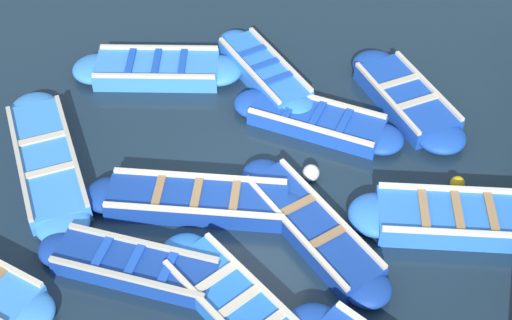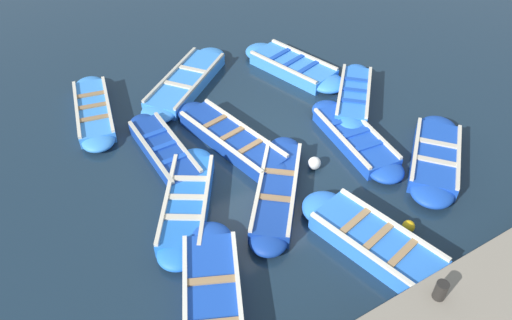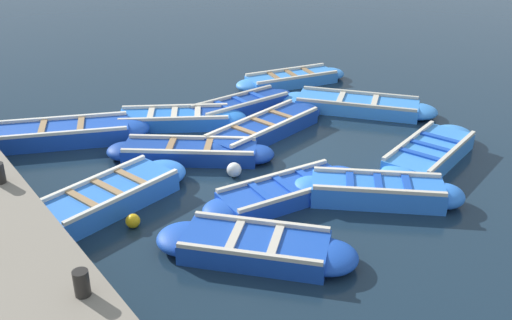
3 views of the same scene
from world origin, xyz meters
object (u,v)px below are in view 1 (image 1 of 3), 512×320
Objects in this scene: boat_near_quay at (317,121)px; boat_far_corner at (136,267)px; boat_stern_in at (157,70)px; boat_broadside at (264,73)px; buoy_yellow_far at (457,183)px; boat_inner_gap at (455,219)px; boat_tucked at (197,201)px; boat_mid_row at (239,308)px; boat_alongside at (311,227)px; boat_drifting at (406,99)px; buoy_orange_near at (311,173)px; boat_bow_out at (47,161)px.

boat_far_corner is at bearing -114.38° from boat_near_quay.
boat_stern_in is 4.96m from boat_far_corner.
buoy_yellow_far is (4.07, -1.88, -0.08)m from boat_broadside.
boat_broadside is at bearing 145.99° from boat_inner_gap.
boat_tucked is 1.15× the size of boat_near_quay.
boat_mid_row is at bearing -7.68° from boat_far_corner.
boat_mid_row is 13.20× the size of buoy_yellow_far.
boat_near_quay is at bearing 101.81° from boat_alongside.
boat_broadside is 2.88m from boat_drifting.
boat_mid_row is (1.33, -1.80, -0.01)m from boat_tucked.
boat_stern_in reaches higher than boat_tucked.
boat_alongside is (4.02, -3.11, -0.02)m from boat_stern_in.
buoy_orange_near is at bearing 52.93° from boat_far_corner.
boat_far_corner is 10.95× the size of buoy_orange_near.
boat_far_corner is at bearing -152.39° from boat_inner_gap.
boat_broadside reaches higher than buoy_orange_near.
boat_bow_out is 1.13× the size of boat_far_corner.
boat_inner_gap reaches higher than boat_bow_out.
boat_broadside is at bearing 117.56° from boat_alongside.
boat_tucked is 1.06× the size of boat_bow_out.
boat_near_quay is 0.95× the size of boat_stern_in.
buoy_yellow_far is at bearing -12.42° from boat_stern_in.
boat_broadside is at bearing 13.53° from boat_stern_in.
boat_stern_in reaches higher than boat_near_quay.
boat_broadside is 5.58m from boat_mid_row.
boat_broadside is 0.87× the size of boat_alongside.
buoy_yellow_far is (4.16, 1.77, -0.05)m from boat_tucked.
boat_drifting is at bearing 31.47° from boat_bow_out.
boat_near_quay is at bearing -8.75° from boat_stern_in.
boat_far_corner is 1.01× the size of boat_alongside.
boat_mid_row is 3.05m from buoy_orange_near.
boat_broadside is at bearing 84.18° from boat_far_corner.
boat_inner_gap is 14.27× the size of buoy_yellow_far.
boat_broadside is at bearing 155.23° from buoy_yellow_far.
boat_mid_row is at bearing -91.44° from boat_near_quay.
boat_bow_out is 1.10× the size of boat_mid_row.
boat_alongside is at bearing 70.39° from boat_mid_row.
buoy_orange_near is at bearing -56.74° from boat_broadside.
boat_far_corner is at bearing -71.15° from boat_stern_in.
buoy_yellow_far is (2.18, 1.74, -0.04)m from boat_alongside.
boat_stern_in is 14.09× the size of buoy_yellow_far.
boat_alongside is (4.89, -0.10, 0.00)m from boat_bow_out.
boat_alongside is (1.98, 0.02, -0.02)m from boat_tucked.
boat_alongside is at bearing 0.63° from boat_tucked.
boat_stern_in is 5.04m from boat_drifting.
buoy_orange_near is (4.58, 1.11, -0.01)m from boat_bow_out.
boat_stern_in reaches higher than boat_drifting.
boat_drifting is 5.76m from boat_mid_row.
boat_inner_gap is 1.11× the size of boat_far_corner.
boat_stern_in is at bearing 123.08° from boat_tucked.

